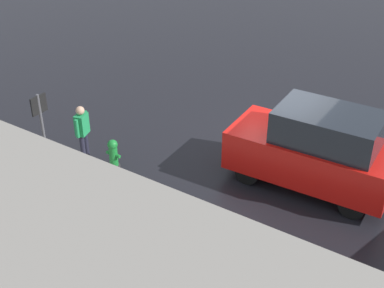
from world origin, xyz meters
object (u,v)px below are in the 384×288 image
(moving_hatchback, at_px, (315,149))
(fire_hydrant, at_px, (113,154))
(sign_post, at_px, (42,127))
(pedestrian, at_px, (82,130))

(moving_hatchback, distance_m, fire_hydrant, 5.01)
(moving_hatchback, bearing_deg, sign_post, 32.50)
(fire_hydrant, bearing_deg, pedestrian, 15.65)
(pedestrian, distance_m, sign_post, 1.32)
(moving_hatchback, bearing_deg, fire_hydrant, 24.30)
(moving_hatchback, height_order, sign_post, sign_post)
(moving_hatchback, relative_size, fire_hydrant, 4.95)
(fire_hydrant, distance_m, pedestrian, 0.98)
(pedestrian, bearing_deg, sign_post, 86.50)
(moving_hatchback, distance_m, pedestrian, 5.77)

